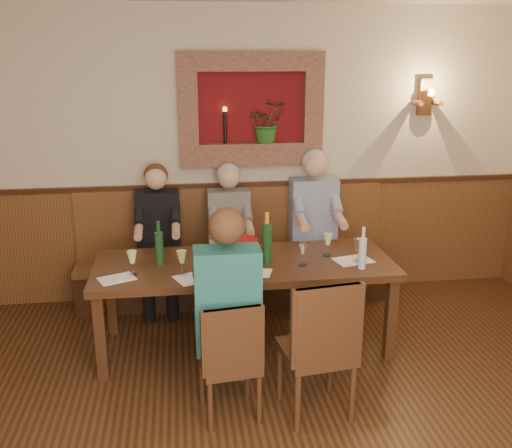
{
  "coord_description": "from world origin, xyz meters",
  "views": [
    {
      "loc": [
        -0.5,
        -2.43,
        2.38
      ],
      "look_at": [
        0.1,
        1.9,
        1.05
      ],
      "focal_mm": 40.0,
      "sensor_mm": 36.0,
      "label": 1
    }
  ],
  "objects_px": {
    "person_chair_front": "(227,324)",
    "wine_bottle_green_b": "(159,248)",
    "person_bench_mid": "(230,249)",
    "person_bench_right": "(315,240)",
    "spittoon_bucket": "(244,253)",
    "water_bottle": "(362,252)",
    "dining_table": "(245,270)",
    "chair_near_left": "(230,382)",
    "bench": "(234,268)",
    "chair_near_right": "(316,374)",
    "person_bench_left": "(159,252)",
    "wine_bottle_green_a": "(267,242)"
  },
  "relations": [
    {
      "from": "person_chair_front",
      "to": "wine_bottle_green_b",
      "type": "xyz_separation_m",
      "value": [
        -0.46,
        0.8,
        0.3
      ]
    },
    {
      "from": "person_bench_mid",
      "to": "wine_bottle_green_b",
      "type": "relative_size",
      "value": 3.83
    },
    {
      "from": "person_bench_right",
      "to": "spittoon_bucket",
      "type": "distance_m",
      "value": 1.27
    },
    {
      "from": "water_bottle",
      "to": "wine_bottle_green_b",
      "type": "bearing_deg",
      "value": 169.46
    },
    {
      "from": "dining_table",
      "to": "chair_near_left",
      "type": "distance_m",
      "value": 1.05
    },
    {
      "from": "bench",
      "to": "wine_bottle_green_b",
      "type": "height_order",
      "value": "same"
    },
    {
      "from": "person_bench_right",
      "to": "person_chair_front",
      "type": "xyz_separation_m",
      "value": [
        -1.0,
        -1.61,
        -0.02
      ]
    },
    {
      "from": "dining_table",
      "to": "person_bench_right",
      "type": "xyz_separation_m",
      "value": [
        0.78,
        0.84,
        -0.05
      ]
    },
    {
      "from": "chair_near_right",
      "to": "water_bottle",
      "type": "xyz_separation_m",
      "value": [
        0.52,
        0.72,
        0.59
      ]
    },
    {
      "from": "water_bottle",
      "to": "dining_table",
      "type": "bearing_deg",
      "value": 163.45
    },
    {
      "from": "person_bench_left",
      "to": "person_bench_mid",
      "type": "relative_size",
      "value": 1.01
    },
    {
      "from": "person_bench_left",
      "to": "person_bench_mid",
      "type": "height_order",
      "value": "person_bench_left"
    },
    {
      "from": "person_bench_left",
      "to": "dining_table",
      "type": "bearing_deg",
      "value": -49.77
    },
    {
      "from": "water_bottle",
      "to": "chair_near_left",
      "type": "bearing_deg",
      "value": -148.76
    },
    {
      "from": "spittoon_bucket",
      "to": "wine_bottle_green_b",
      "type": "bearing_deg",
      "value": 167.5
    },
    {
      "from": "person_chair_front",
      "to": "person_bench_mid",
      "type": "bearing_deg",
      "value": 83.93
    },
    {
      "from": "chair_near_left",
      "to": "wine_bottle_green_b",
      "type": "height_order",
      "value": "wine_bottle_green_b"
    },
    {
      "from": "dining_table",
      "to": "bench",
      "type": "xyz_separation_m",
      "value": [
        0.0,
        0.94,
        -0.35
      ]
    },
    {
      "from": "chair_near_right",
      "to": "person_bench_mid",
      "type": "height_order",
      "value": "person_bench_mid"
    },
    {
      "from": "person_bench_mid",
      "to": "person_bench_right",
      "type": "bearing_deg",
      "value": -0.25
    },
    {
      "from": "dining_table",
      "to": "person_bench_mid",
      "type": "bearing_deg",
      "value": 92.87
    },
    {
      "from": "spittoon_bucket",
      "to": "wine_bottle_green_b",
      "type": "distance_m",
      "value": 0.68
    },
    {
      "from": "spittoon_bucket",
      "to": "wine_bottle_green_a",
      "type": "relative_size",
      "value": 0.56
    },
    {
      "from": "chair_near_right",
      "to": "person_bench_left",
      "type": "xyz_separation_m",
      "value": [
        -1.08,
        1.83,
        0.28
      ]
    },
    {
      "from": "person_bench_left",
      "to": "wine_bottle_green_a",
      "type": "distance_m",
      "value": 1.3
    },
    {
      "from": "spittoon_bucket",
      "to": "person_bench_mid",
      "type": "bearing_deg",
      "value": 91.62
    },
    {
      "from": "person_chair_front",
      "to": "spittoon_bucket",
      "type": "relative_size",
      "value": 6.12
    },
    {
      "from": "chair_near_left",
      "to": "person_chair_front",
      "type": "relative_size",
      "value": 0.6
    },
    {
      "from": "person_bench_left",
      "to": "person_chair_front",
      "type": "height_order",
      "value": "person_chair_front"
    },
    {
      "from": "wine_bottle_green_a",
      "to": "chair_near_right",
      "type": "bearing_deg",
      "value": -78.21
    },
    {
      "from": "chair_near_right",
      "to": "person_bench_left",
      "type": "height_order",
      "value": "person_bench_left"
    },
    {
      "from": "chair_near_right",
      "to": "person_bench_mid",
      "type": "xyz_separation_m",
      "value": [
        -0.41,
        1.83,
        0.27
      ]
    },
    {
      "from": "bench",
      "to": "chair_near_left",
      "type": "distance_m",
      "value": 1.89
    },
    {
      "from": "person_bench_right",
      "to": "chair_near_right",
      "type": "bearing_deg",
      "value": -102.8
    },
    {
      "from": "chair_near_right",
      "to": "bench",
      "type": "bearing_deg",
      "value": 93.46
    },
    {
      "from": "dining_table",
      "to": "wine_bottle_green_a",
      "type": "bearing_deg",
      "value": -16.34
    },
    {
      "from": "person_bench_mid",
      "to": "bench",
      "type": "bearing_deg",
      "value": 68.06
    },
    {
      "from": "chair_near_right",
      "to": "wine_bottle_green_a",
      "type": "height_order",
      "value": "wine_bottle_green_a"
    },
    {
      "from": "person_bench_mid",
      "to": "wine_bottle_green_b",
      "type": "xyz_separation_m",
      "value": [
        -0.63,
        -0.81,
        0.33
      ]
    },
    {
      "from": "chair_near_right",
      "to": "water_bottle",
      "type": "relative_size",
      "value": 3.0
    },
    {
      "from": "person_bench_mid",
      "to": "wine_bottle_green_b",
      "type": "height_order",
      "value": "person_bench_mid"
    },
    {
      "from": "person_bench_left",
      "to": "person_chair_front",
      "type": "distance_m",
      "value": 1.69
    },
    {
      "from": "dining_table",
      "to": "chair_near_left",
      "type": "xyz_separation_m",
      "value": [
        -0.21,
        -0.94,
        -0.42
      ]
    },
    {
      "from": "bench",
      "to": "wine_bottle_green_a",
      "type": "xyz_separation_m",
      "value": [
        0.17,
        -0.99,
        0.6
      ]
    },
    {
      "from": "bench",
      "to": "person_bench_mid",
      "type": "bearing_deg",
      "value": -111.94
    },
    {
      "from": "person_bench_right",
      "to": "person_chair_front",
      "type": "distance_m",
      "value": 1.9
    },
    {
      "from": "dining_table",
      "to": "person_bench_left",
      "type": "distance_m",
      "value": 1.1
    },
    {
      "from": "person_bench_right",
      "to": "chair_near_left",
      "type": "bearing_deg",
      "value": -119.34
    },
    {
      "from": "chair_near_left",
      "to": "person_chair_front",
      "type": "xyz_separation_m",
      "value": [
        -0.0,
        0.16,
        0.35
      ]
    },
    {
      "from": "chair_near_left",
      "to": "spittoon_bucket",
      "type": "distance_m",
      "value": 1.04
    }
  ]
}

